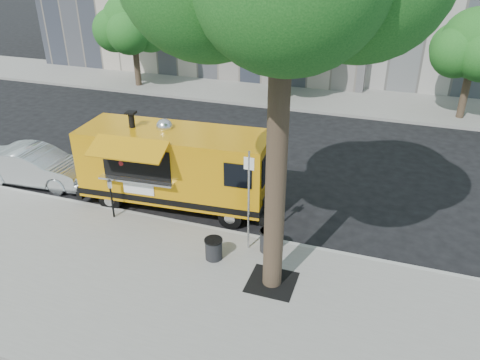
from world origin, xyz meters
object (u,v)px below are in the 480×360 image
(far_tree_b, at_px, (288,29))
(trash_bin_right, at_px, (269,240))
(sign_post, at_px, (249,196))
(sedan, at_px, (36,166))
(parking_meter, at_px, (111,194))
(food_truck, at_px, (174,166))
(far_tree_c, at_px, (476,44))
(far_tree_a, at_px, (133,23))
(trash_bin_left, at_px, (214,248))

(far_tree_b, xyz_separation_m, trash_bin_right, (3.14, -14.18, -3.33))
(sign_post, relative_size, sedan, 0.72)
(parking_meter, distance_m, food_truck, 2.17)
(far_tree_c, distance_m, food_truck, 15.66)
(sedan, bearing_deg, far_tree_a, 8.82)
(far_tree_a, distance_m, sedan, 13.02)
(parking_meter, xyz_separation_m, food_truck, (1.45, 1.54, 0.50))
(far_tree_a, xyz_separation_m, trash_bin_left, (10.81, -14.62, -3.30))
(far_tree_a, height_order, trash_bin_left, far_tree_a)
(sign_post, xyz_separation_m, food_truck, (-3.10, 1.74, -0.37))
(far_tree_a, relative_size, sedan, 1.28)
(parking_meter, height_order, trash_bin_right, parking_meter)
(parking_meter, bearing_deg, sign_post, -2.52)
(far_tree_b, height_order, food_truck, far_tree_b)
(parking_meter, distance_m, trash_bin_right, 5.16)
(parking_meter, bearing_deg, far_tree_a, 117.15)
(far_tree_c, relative_size, food_truck, 0.80)
(far_tree_a, height_order, sedan, far_tree_a)
(food_truck, bearing_deg, parking_meter, -137.30)
(far_tree_b, bearing_deg, far_tree_a, -177.46)
(sign_post, relative_size, trash_bin_right, 4.53)
(trash_bin_right, bearing_deg, food_truck, 155.71)
(far_tree_b, xyz_separation_m, food_truck, (-0.55, -12.51, -2.35))
(food_truck, relative_size, sedan, 1.56)
(parking_meter, distance_m, sedan, 4.28)
(far_tree_b, relative_size, parking_meter, 4.12)
(far_tree_c, distance_m, trash_bin_left, 16.70)
(far_tree_a, bearing_deg, parking_meter, -62.85)
(far_tree_a, xyz_separation_m, food_truck, (8.45, -12.11, -2.30))
(food_truck, xyz_separation_m, trash_bin_left, (2.36, -2.51, -1.00))
(sedan, bearing_deg, trash_bin_right, -103.78)
(far_tree_a, height_order, parking_meter, far_tree_a)
(trash_bin_left, distance_m, trash_bin_right, 1.58)
(trash_bin_left, bearing_deg, sign_post, 46.17)
(far_tree_b, height_order, parking_meter, far_tree_b)
(far_tree_a, height_order, far_tree_c, far_tree_a)
(parking_meter, bearing_deg, food_truck, 46.73)
(sign_post, xyz_separation_m, trash_bin_right, (0.59, 0.07, -1.35))
(parking_meter, bearing_deg, trash_bin_left, -14.34)
(trash_bin_right, bearing_deg, parking_meter, 178.59)
(far_tree_c, xyz_separation_m, trash_bin_left, (-7.19, -14.72, -3.24))
(trash_bin_left, bearing_deg, trash_bin_right, 32.49)
(far_tree_c, bearing_deg, food_truck, -128.03)
(parking_meter, xyz_separation_m, trash_bin_right, (5.14, -0.13, -0.48))
(sedan, distance_m, trash_bin_right, 9.31)
(far_tree_a, relative_size, sign_post, 1.79)
(sign_post, distance_m, sedan, 8.82)
(sign_post, bearing_deg, far_tree_c, 65.19)
(far_tree_c, xyz_separation_m, trash_bin_right, (-5.86, -13.88, -3.22))
(parking_meter, distance_m, trash_bin_left, 3.96)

